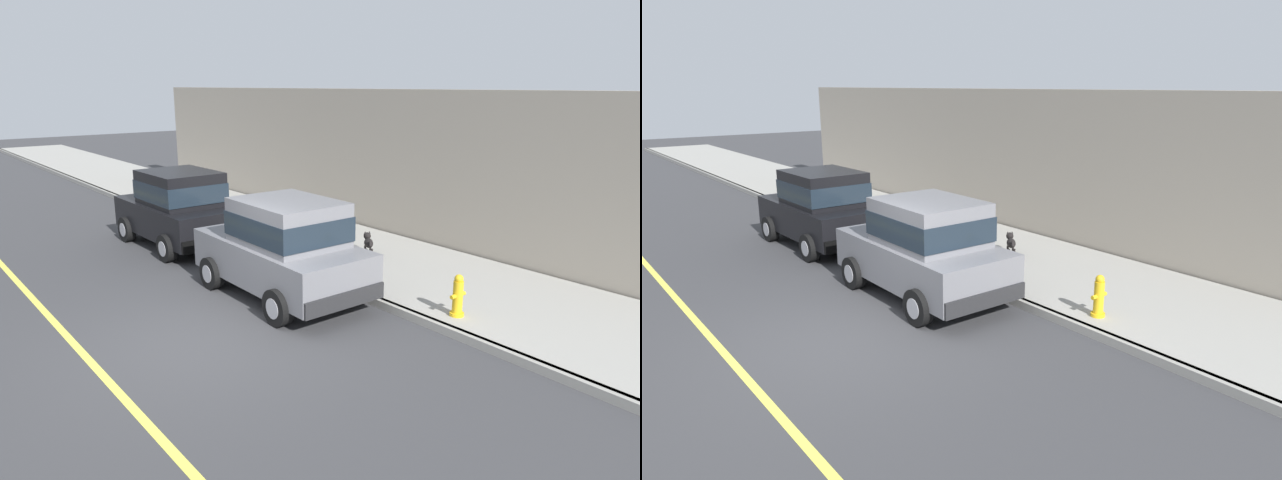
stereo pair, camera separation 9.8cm
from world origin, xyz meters
TOP-DOWN VIEW (x-y plane):
  - ground_plane at (0.00, 0.00)m, footprint 80.00×80.00m
  - curb at (3.20, 0.00)m, footprint 0.16×64.00m
  - sidewalk at (5.00, 0.00)m, footprint 3.60×64.00m
  - lane_centre_line at (-1.60, 0.00)m, footprint 0.12×57.60m
  - car_grey_hatchback at (2.15, 0.80)m, footprint 2.00×3.83m
  - car_black_hatchback at (2.22, 5.34)m, footprint 2.00×3.82m
  - dog_black at (5.01, 1.52)m, footprint 0.50×0.64m
  - fire_hydrant at (3.65, -2.05)m, footprint 0.34×0.24m
  - building_facade at (7.10, 5.05)m, footprint 0.50×20.00m

SIDE VIEW (x-z plane):
  - ground_plane at x=0.00m, z-range 0.00..0.00m
  - lane_centre_line at x=-1.60m, z-range 0.00..0.01m
  - curb at x=3.20m, z-range 0.00..0.14m
  - sidewalk at x=5.00m, z-range 0.00..0.14m
  - dog_black at x=5.01m, z-range 0.18..0.67m
  - fire_hydrant at x=3.65m, z-range 0.11..0.84m
  - car_grey_hatchback at x=2.15m, z-range 0.04..1.92m
  - car_black_hatchback at x=2.22m, z-range 0.04..1.92m
  - building_facade at x=7.10m, z-range 0.00..3.78m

